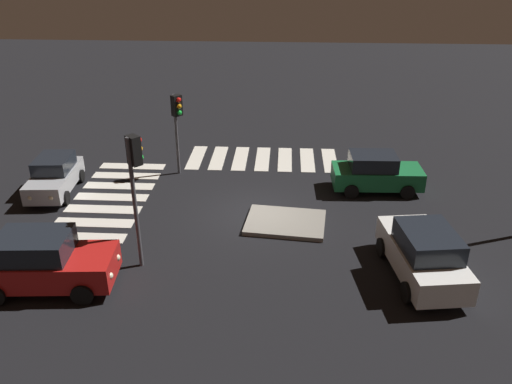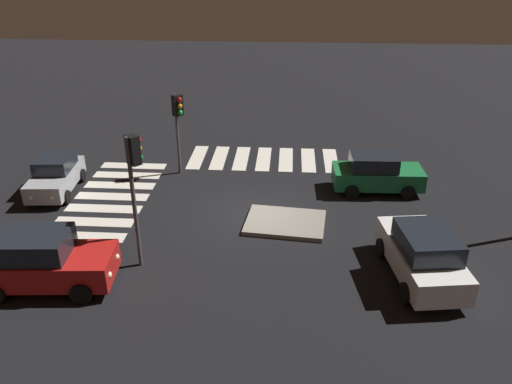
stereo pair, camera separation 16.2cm
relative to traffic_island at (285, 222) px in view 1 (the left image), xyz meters
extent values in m
plane|color=black|center=(1.22, -0.83, -0.09)|extent=(80.00, 80.00, 0.00)
cube|color=gray|center=(0.00, 0.00, 0.00)|extent=(3.32, 2.63, 0.18)
cube|color=silver|center=(-4.53, 3.24, 0.64)|extent=(2.40, 4.46, 0.87)
cube|color=black|center=(-4.56, 3.50, 1.43)|extent=(1.94, 2.38, 0.70)
cylinder|color=black|center=(-3.46, 2.06, 0.25)|extent=(0.34, 0.71, 0.68)
cylinder|color=black|center=(-5.23, 1.81, 0.25)|extent=(0.34, 0.71, 0.68)
cylinder|color=black|center=(-3.82, 4.67, 0.25)|extent=(0.34, 0.71, 0.68)
cylinder|color=black|center=(-5.59, 4.42, 0.25)|extent=(0.34, 0.71, 0.68)
sphere|color=#F2EABF|center=(-3.74, 1.25, 0.64)|extent=(0.23, 0.23, 0.23)
sphere|color=#F2EABF|center=(-4.74, 1.11, 0.64)|extent=(0.23, 0.23, 0.23)
cube|color=#196B38|center=(-4.05, -3.41, 0.59)|extent=(3.98, 1.80, 0.80)
cube|color=black|center=(-3.81, -3.40, 1.32)|extent=(2.06, 1.59, 0.65)
cylinder|color=black|center=(-5.24, -4.27, 0.23)|extent=(0.64, 0.25, 0.63)
cylinder|color=black|center=(-5.29, -2.62, 0.23)|extent=(0.64, 0.25, 0.63)
cylinder|color=black|center=(-2.81, -4.19, 0.23)|extent=(0.64, 0.25, 0.63)
cylinder|color=black|center=(-2.86, -2.54, 0.23)|extent=(0.64, 0.25, 0.63)
sphere|color=#F2EABF|center=(-5.96, -3.93, 0.59)|extent=(0.21, 0.21, 0.21)
sphere|color=#F2EABF|center=(-5.99, -3.00, 0.59)|extent=(0.21, 0.21, 0.21)
cube|color=#9EA0A5|center=(10.25, -2.31, 0.54)|extent=(1.87, 3.79, 0.75)
cube|color=black|center=(10.27, -2.54, 1.23)|extent=(1.58, 1.99, 0.61)
cylinder|color=black|center=(9.39, -1.24, 0.21)|extent=(0.26, 0.61, 0.59)
cylinder|color=black|center=(10.93, -1.12, 0.21)|extent=(0.26, 0.61, 0.59)
cylinder|color=black|center=(9.57, -3.51, 0.21)|extent=(0.26, 0.61, 0.59)
cylinder|color=black|center=(11.11, -3.39, 0.21)|extent=(0.26, 0.61, 0.59)
sphere|color=#F2EABF|center=(9.68, -0.55, 0.54)|extent=(0.20, 0.20, 0.20)
sphere|color=#F2EABF|center=(10.54, -0.48, 0.54)|extent=(0.20, 0.20, 0.20)
cube|color=red|center=(7.65, 4.55, 0.66)|extent=(4.48, 2.19, 0.89)
cube|color=black|center=(7.92, 4.57, 1.47)|extent=(2.35, 1.86, 0.72)
cylinder|color=black|center=(6.38, 3.53, 0.26)|extent=(0.72, 0.31, 0.70)
cylinder|color=black|center=(6.24, 5.36, 0.26)|extent=(0.72, 0.31, 0.70)
cylinder|color=black|center=(9.07, 3.74, 0.26)|extent=(0.72, 0.31, 0.70)
sphere|color=#F2EABF|center=(5.56, 3.88, 0.66)|extent=(0.23, 0.23, 0.23)
sphere|color=#F2EABF|center=(5.49, 4.90, 0.66)|extent=(0.23, 0.23, 0.23)
cylinder|color=#47474C|center=(5.19, -4.77, 1.86)|extent=(0.14, 0.14, 3.90)
cube|color=black|center=(5.06, -4.64, 3.33)|extent=(0.54, 0.54, 0.96)
sphere|color=red|center=(4.92, -4.50, 3.63)|extent=(0.22, 0.22, 0.22)
sphere|color=orange|center=(4.92, -4.50, 3.33)|extent=(0.22, 0.22, 0.22)
sphere|color=green|center=(4.92, -4.50, 3.03)|extent=(0.22, 0.22, 0.22)
cylinder|color=#47474C|center=(4.98, 3.17, 2.27)|extent=(0.14, 0.14, 4.72)
cube|color=black|center=(4.86, 3.03, 4.15)|extent=(0.54, 0.53, 0.96)
sphere|color=red|center=(4.72, 2.89, 4.45)|extent=(0.22, 0.22, 0.22)
sphere|color=orange|center=(4.72, 2.89, 4.15)|extent=(0.22, 0.22, 0.22)
sphere|color=green|center=(4.72, 2.89, 3.85)|extent=(0.22, 0.22, 0.22)
cube|color=silver|center=(-2.23, -6.78, -0.08)|extent=(0.70, 3.20, 0.02)
cube|color=silver|center=(-1.08, -6.78, -0.08)|extent=(0.70, 3.20, 0.02)
cube|color=silver|center=(0.07, -6.78, -0.08)|extent=(0.70, 3.20, 0.02)
cube|color=silver|center=(1.22, -6.78, -0.08)|extent=(0.70, 3.20, 0.02)
cube|color=silver|center=(2.37, -6.78, -0.08)|extent=(0.70, 3.20, 0.02)
cube|color=silver|center=(3.52, -6.78, -0.08)|extent=(0.70, 3.20, 0.02)
cube|color=silver|center=(4.67, -6.78, -0.08)|extent=(0.70, 3.20, 0.02)
cube|color=silver|center=(7.66, -5.43, -0.08)|extent=(3.20, 0.70, 0.02)
cube|color=silver|center=(7.66, -4.28, -0.08)|extent=(3.20, 0.70, 0.02)
cube|color=silver|center=(7.66, -3.13, -0.08)|extent=(3.20, 0.70, 0.02)
cube|color=silver|center=(7.66, -1.98, -0.08)|extent=(3.20, 0.70, 0.02)
cube|color=silver|center=(7.66, -0.83, -0.08)|extent=(3.20, 0.70, 0.02)
cube|color=silver|center=(7.66, 0.32, -0.08)|extent=(3.20, 0.70, 0.02)
cube|color=silver|center=(7.66, 1.47, -0.08)|extent=(3.20, 0.70, 0.02)
cube|color=silver|center=(7.66, 2.62, -0.08)|extent=(3.20, 0.70, 0.02)
cube|color=silver|center=(7.66, 3.77, -0.08)|extent=(3.20, 0.70, 0.02)
camera|label=1|loc=(0.13, 18.06, 10.13)|focal=36.46mm
camera|label=2|loc=(-0.03, 18.05, 10.13)|focal=36.46mm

